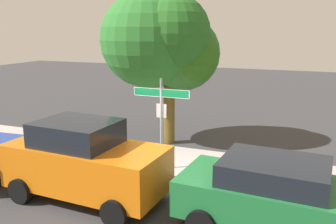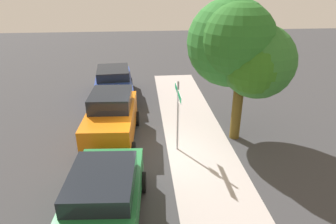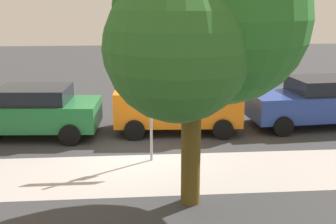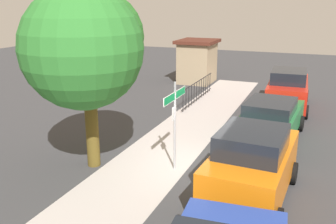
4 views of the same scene
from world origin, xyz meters
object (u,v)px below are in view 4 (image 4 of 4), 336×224
car_orange (252,164)px  utility_shed (197,61)px  car_green (271,119)px  street_sign (175,110)px  shade_tree (87,51)px  car_red (288,89)px

car_orange → utility_shed: bearing=26.2°
car_green → utility_shed: utility_shed is taller
street_sign → car_orange: 2.92m
car_green → shade_tree: bearing=137.0°
street_sign → car_red: street_sign is taller
street_sign → utility_shed: size_ratio=1.01×
car_green → car_red: 4.81m
shade_tree → utility_shed: bearing=3.8°
street_sign → car_orange: (-1.01, -2.57, -0.95)m
shade_tree → car_orange: shade_tree is taller
shade_tree → car_orange: (-0.18, -5.04, -2.71)m
shade_tree → car_green: size_ratio=1.21×
shade_tree → utility_shed: shade_tree is taller
utility_shed → car_red: bearing=-126.0°
street_sign → utility_shed: 13.42m
car_green → utility_shed: 10.90m
street_sign → car_orange: bearing=-111.4°
car_orange → car_green: size_ratio=0.89×
car_orange → car_green: car_orange is taller
street_sign → shade_tree: shade_tree is taller
street_sign → shade_tree: bearing=108.5°
shade_tree → car_red: bearing=-28.5°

